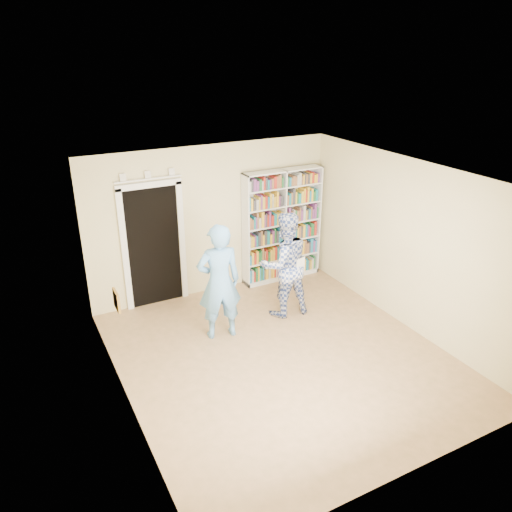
{
  "coord_description": "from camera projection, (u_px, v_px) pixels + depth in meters",
  "views": [
    {
      "loc": [
        -3.2,
        -5.29,
        4.27
      ],
      "look_at": [
        0.04,
        0.9,
        1.26
      ],
      "focal_mm": 35.0,
      "sensor_mm": 36.0,
      "label": 1
    }
  ],
  "objects": [
    {
      "name": "floor",
      "position": [
        282.0,
        356.0,
        7.36
      ],
      "size": [
        5.0,
        5.0,
        0.0
      ],
      "primitive_type": "plane",
      "color": "olive",
      "rests_on": "ground"
    },
    {
      "name": "ceiling",
      "position": [
        286.0,
        177.0,
        6.3
      ],
      "size": [
        5.0,
        5.0,
        0.0
      ],
      "primitive_type": "plane",
      "rotation": [
        3.14,
        0.0,
        0.0
      ],
      "color": "white",
      "rests_on": "wall_back"
    },
    {
      "name": "wall_back",
      "position": [
        212.0,
        221.0,
        8.86
      ],
      "size": [
        4.5,
        0.0,
        4.5
      ],
      "primitive_type": "plane",
      "rotation": [
        1.57,
        0.0,
        0.0
      ],
      "color": "beige",
      "rests_on": "floor"
    },
    {
      "name": "wall_left",
      "position": [
        119.0,
        312.0,
        5.87
      ],
      "size": [
        0.0,
        5.0,
        5.0
      ],
      "primitive_type": "plane",
      "rotation": [
        1.57,
        0.0,
        1.57
      ],
      "color": "beige",
      "rests_on": "floor"
    },
    {
      "name": "wall_right",
      "position": [
        408.0,
        245.0,
        7.79
      ],
      "size": [
        0.0,
        5.0,
        5.0
      ],
      "primitive_type": "plane",
      "rotation": [
        1.57,
        0.0,
        -1.57
      ],
      "color": "beige",
      "rests_on": "floor"
    },
    {
      "name": "bookshelf",
      "position": [
        282.0,
        225.0,
        9.42
      ],
      "size": [
        1.57,
        0.29,
        2.15
      ],
      "rotation": [
        0.0,
        0.0,
        0.2
      ],
      "color": "white",
      "rests_on": "floor"
    },
    {
      "name": "doorway",
      "position": [
        153.0,
        240.0,
        8.44
      ],
      "size": [
        1.1,
        0.08,
        2.43
      ],
      "color": "black",
      "rests_on": "floor"
    },
    {
      "name": "wall_art",
      "position": [
        117.0,
        300.0,
        6.02
      ],
      "size": [
        0.03,
        0.25,
        0.25
      ],
      "primitive_type": "cube",
      "color": "brown",
      "rests_on": "wall_left"
    },
    {
      "name": "man_blue",
      "position": [
        219.0,
        282.0,
        7.54
      ],
      "size": [
        0.74,
        0.55,
        1.86
      ],
      "primitive_type": "imported",
      "rotation": [
        0.0,
        0.0,
        2.98
      ],
      "color": "#64A3DE",
      "rests_on": "floor"
    },
    {
      "name": "man_plaid",
      "position": [
        284.0,
        265.0,
        8.21
      ],
      "size": [
        0.93,
        0.75,
        1.8
      ],
      "primitive_type": "imported",
      "rotation": [
        0.0,
        0.0,
        3.06
      ],
      "color": "#2D4289",
      "rests_on": "floor"
    },
    {
      "name": "paper_sheet",
      "position": [
        301.0,
        266.0,
        8.08
      ],
      "size": [
        0.19,
        0.06,
        0.28
      ],
      "primitive_type": "cube",
      "rotation": [
        0.0,
        0.0,
        0.28
      ],
      "color": "white",
      "rests_on": "man_plaid"
    }
  ]
}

